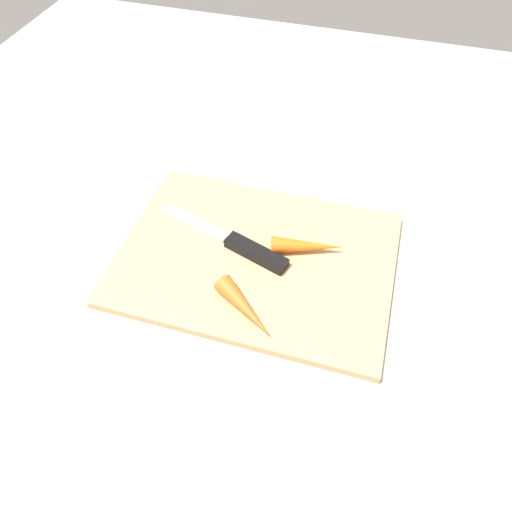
{
  "coord_description": "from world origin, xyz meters",
  "views": [
    {
      "loc": [
        0.11,
        -0.38,
        0.5
      ],
      "look_at": [
        0.0,
        0.0,
        0.01
      ],
      "focal_mm": 33.2,
      "sensor_mm": 36.0,
      "label": 1
    }
  ],
  "objects_px": {
    "carrot_short": "(245,308)",
    "knife": "(245,246)",
    "cutting_board": "(256,259)",
    "carrot_long": "(308,246)"
  },
  "relations": [
    {
      "from": "cutting_board",
      "to": "carrot_short",
      "type": "relative_size",
      "value": 3.86
    },
    {
      "from": "cutting_board",
      "to": "carrot_short",
      "type": "bearing_deg",
      "value": -82.18
    },
    {
      "from": "cutting_board",
      "to": "carrot_short",
      "type": "distance_m",
      "value": 0.09
    },
    {
      "from": "carrot_short",
      "to": "knife",
      "type": "bearing_deg",
      "value": 143.43
    },
    {
      "from": "knife",
      "to": "carrot_long",
      "type": "height_order",
      "value": "carrot_long"
    },
    {
      "from": "knife",
      "to": "carrot_short",
      "type": "xyz_separation_m",
      "value": [
        0.03,
        -0.1,
        0.01
      ]
    },
    {
      "from": "cutting_board",
      "to": "knife",
      "type": "relative_size",
      "value": 1.83
    },
    {
      "from": "knife",
      "to": "carrot_long",
      "type": "bearing_deg",
      "value": -149.73
    },
    {
      "from": "carrot_short",
      "to": "cutting_board",
      "type": "bearing_deg",
      "value": 134.45
    },
    {
      "from": "carrot_long",
      "to": "carrot_short",
      "type": "relative_size",
      "value": 1.04
    }
  ]
}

